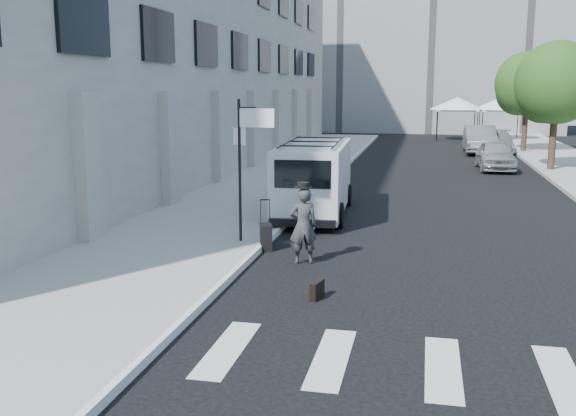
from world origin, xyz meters
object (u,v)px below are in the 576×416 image
at_px(cargo_van, 315,178).
at_px(parked_car_a, 496,155).
at_px(briefcase, 317,290).
at_px(parked_car_c, 497,142).
at_px(suitcase, 266,237).
at_px(parked_car_b, 480,140).
at_px(businessman, 303,226).

xyz_separation_m(cargo_van, parked_car_a, (6.65, 12.62, -0.45)).
height_order(briefcase, cargo_van, cargo_van).
bearing_deg(parked_car_a, parked_car_c, 82.30).
bearing_deg(parked_car_a, suitcase, -113.52).
bearing_deg(parked_car_a, parked_car_b, 89.56).
distance_m(businessman, parked_car_c, 27.64).
relative_size(businessman, parked_car_a, 0.42).
xyz_separation_m(cargo_van, parked_car_c, (7.58, 21.06, -0.48)).
height_order(briefcase, parked_car_c, parked_car_c).
xyz_separation_m(parked_car_a, parked_car_b, (-0.14, 8.06, 0.12)).
bearing_deg(parked_car_c, parked_car_a, -91.34).
height_order(suitcase, parked_car_b, parked_car_b).
bearing_deg(suitcase, parked_car_c, 54.47).
bearing_deg(suitcase, businessman, -60.16).
bearing_deg(parked_car_b, cargo_van, -107.85).
distance_m(briefcase, parked_car_b, 29.22).
distance_m(briefcase, cargo_van, 8.29).
relative_size(parked_car_b, parked_car_c, 1.09).
height_order(parked_car_a, parked_car_b, parked_car_b).
bearing_deg(parked_car_a, briefcase, -105.50).
distance_m(businessman, briefcase, 2.58).
bearing_deg(businessman, parked_car_c, -123.90).
bearing_deg(briefcase, parked_car_b, 93.97).
xyz_separation_m(briefcase, parked_car_b, (5.06, 28.77, 0.66)).
distance_m(suitcase, parked_car_b, 26.32).
height_order(cargo_van, parked_car_b, cargo_van).
relative_size(briefcase, parked_car_b, 0.09).
xyz_separation_m(businessman, parked_car_b, (5.78, 26.39, -0.04)).
distance_m(parked_car_b, parked_car_c, 1.15).
bearing_deg(suitcase, parked_car_b, 56.45).
height_order(businessman, briefcase, businessman).
bearing_deg(parked_car_c, businessman, -99.40).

